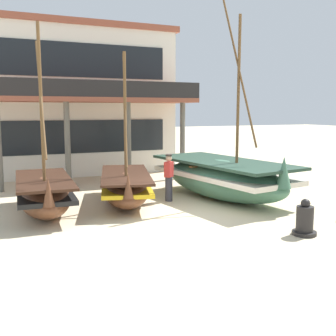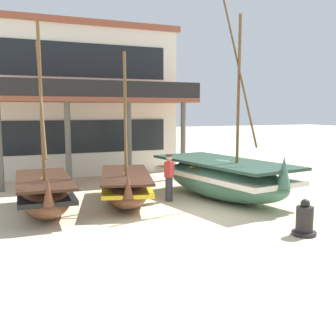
# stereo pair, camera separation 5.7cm
# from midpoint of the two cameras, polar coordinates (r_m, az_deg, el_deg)

# --- Properties ---
(ground_plane) EXTENTS (120.00, 120.00, 0.00)m
(ground_plane) POSITION_cam_midpoint_polar(r_m,az_deg,el_deg) (12.33, 1.76, -7.06)
(ground_plane) COLOR beige
(fishing_boat_near_left) EXTENTS (2.77, 4.81, 5.15)m
(fishing_boat_near_left) POSITION_cam_midpoint_polar(r_m,az_deg,el_deg) (14.24, -6.09, -2.60)
(fishing_boat_near_left) COLOR brown
(fishing_boat_near_left) RESTS_ON ground
(fishing_boat_centre_large) EXTENTS (3.32, 6.28, 7.22)m
(fishing_boat_centre_large) POSITION_cam_midpoint_polar(r_m,az_deg,el_deg) (15.00, 7.62, -1.34)
(fishing_boat_centre_large) COLOR #427056
(fishing_boat_centre_large) RESTS_ON ground
(fishing_boat_far_right) EXTENTS (1.87, 4.43, 5.74)m
(fishing_boat_far_right) POSITION_cam_midpoint_polar(r_m,az_deg,el_deg) (13.36, -17.12, -3.44)
(fishing_boat_far_right) COLOR brown
(fishing_boat_far_right) RESTS_ON ground
(fisherman_by_hull) EXTENTS (0.41, 0.41, 1.68)m
(fisherman_by_hull) POSITION_cam_midpoint_polar(r_m,az_deg,el_deg) (14.42, 0.00, -1.43)
(fisherman_by_hull) COLOR #33333D
(fisherman_by_hull) RESTS_ON ground
(capstan_winch) EXTENTS (0.63, 0.63, 0.96)m
(capstan_winch) POSITION_cam_midpoint_polar(r_m,az_deg,el_deg) (11.21, 18.51, -7.03)
(capstan_winch) COLOR black
(capstan_winch) RESTS_ON ground
(harbor_building_main) EXTENTS (9.75, 8.12, 7.45)m
(harbor_building_main) POSITION_cam_midpoint_polar(r_m,az_deg,el_deg) (22.52, -12.94, 9.22)
(harbor_building_main) COLOR silver
(harbor_building_main) RESTS_ON ground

